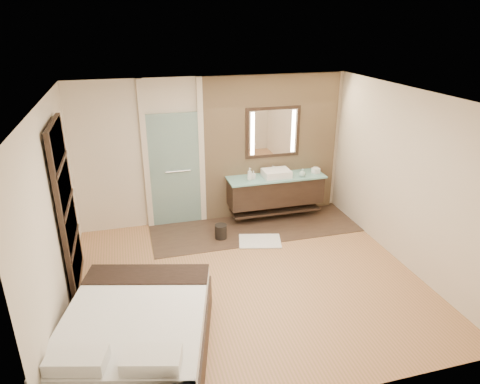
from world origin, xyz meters
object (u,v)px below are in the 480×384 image
object	(u,v)px
vanity	(275,190)
mirror_unit	(273,132)
waste_bin	(221,232)
bed	(136,334)

from	to	relation	value
vanity	mirror_unit	world-z (taller)	mirror_unit
mirror_unit	waste_bin	distance (m)	2.09
mirror_unit	bed	bearing A→B (deg)	-129.71
mirror_unit	waste_bin	size ratio (longest dim) A/B	4.02
bed	waste_bin	bearing A→B (deg)	73.38
bed	vanity	bearing A→B (deg)	63.14
vanity	bed	size ratio (longest dim) A/B	0.80
vanity	mirror_unit	bearing A→B (deg)	90.00
vanity	mirror_unit	xyz separation A→B (m)	(0.00, 0.24, 1.07)
bed	mirror_unit	bearing A→B (deg)	65.25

